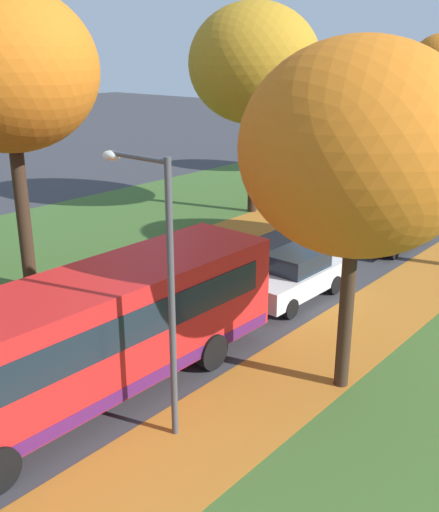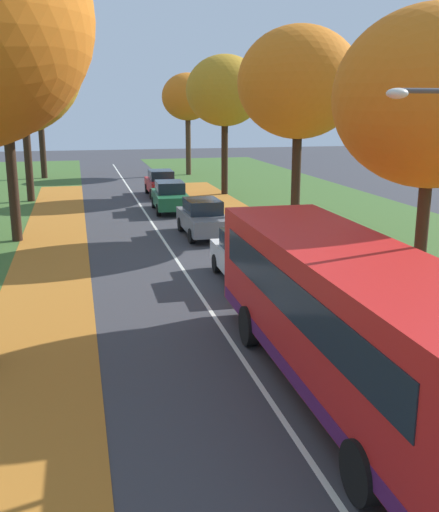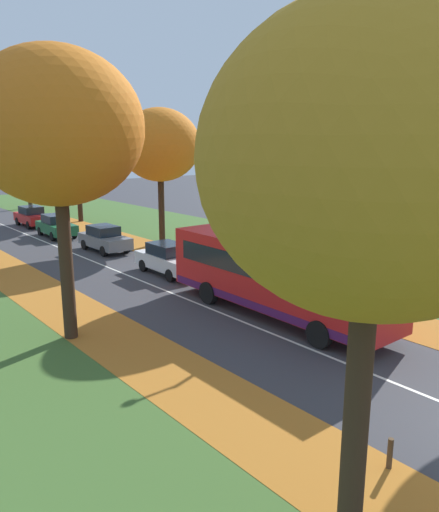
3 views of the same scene
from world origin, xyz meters
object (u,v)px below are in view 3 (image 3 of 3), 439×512
at_px(tree_right_mid, 160,145).
at_px(bollard_third, 390,454).
at_px(car_red_fourth_in_line, 32,216).
at_px(car_grey_following, 105,238).
at_px(tree_right_near, 275,162).
at_px(tree_right_far, 76,145).
at_px(tree_right_distant, 26,147).
at_px(tree_left_near, 56,128).
at_px(car_green_third_in_line, 56,226).
at_px(car_white_lead, 168,259).
at_px(tree_left_nearest, 374,161).
at_px(streetlamp_right, 310,217).
at_px(bus, 277,274).

height_order(tree_right_mid, bollard_third, tree_right_mid).
bearing_deg(car_red_fourth_in_line, car_grey_following, -89.45).
relative_size(tree_right_near, car_red_fourth_in_line, 1.95).
xyz_separation_m(tree_right_far, tree_right_distant, (-0.23, 11.74, -0.24)).
bearing_deg(car_red_fourth_in_line, tree_right_near, -80.32).
relative_size(tree_left_near, tree_right_far, 1.13).
height_order(tree_left_near, car_green_third_in_line, tree_left_near).
bearing_deg(car_white_lead, tree_right_far, 78.43).
bearing_deg(car_white_lead, tree_left_nearest, -114.69).
distance_m(tree_left_near, streetlamp_right, 10.44).
xyz_separation_m(streetlamp_right, car_white_lead, (-1.83, 7.85, -2.92)).
distance_m(streetlamp_right, car_white_lead, 8.57).
xyz_separation_m(car_grey_following, car_green_third_in_line, (-0.45, 6.67, 0.00)).
xyz_separation_m(tree_right_near, car_white_lead, (-3.90, 3.76, -5.01)).
distance_m(tree_right_near, tree_right_far, 23.34).
relative_size(tree_right_mid, car_grey_following, 2.13).
bearing_deg(car_white_lead, car_grey_following, 89.93).
xyz_separation_m(tree_right_distant, car_green_third_in_line, (-4.22, -17.41, -5.45)).
bearing_deg(car_white_lead, tree_right_near, -43.95).
bearing_deg(car_green_third_in_line, tree_right_far, 51.88).
distance_m(tree_left_near, car_green_third_in_line, 21.26).
bearing_deg(car_white_lead, tree_right_mid, 59.03).
height_order(car_green_third_in_line, car_red_fourth_in_line, same).
distance_m(tree_left_near, car_grey_following, 15.81).
height_order(tree_right_near, bus, tree_right_near).
bearing_deg(streetlamp_right, tree_right_far, 85.47).
bearing_deg(tree_right_near, streetlamp_right, -116.86).
distance_m(car_white_lead, car_red_fourth_in_line, 19.77).
bearing_deg(tree_right_mid, tree_left_near, -134.34).
distance_m(tree_right_far, car_grey_following, 14.16).
bearing_deg(car_grey_following, tree_right_distant, 81.10).
height_order(tree_right_near, bollard_third, tree_right_near).
xyz_separation_m(tree_right_distant, car_red_fourth_in_line, (-3.89, -11.54, -5.45)).
height_order(bollard_third, car_green_third_in_line, car_green_third_in_line).
bearing_deg(bollard_third, car_white_lead, 71.75).
height_order(bus, car_green_third_in_line, bus).
height_order(tree_left_nearest, tree_right_distant, tree_left_nearest).
bearing_deg(tree_right_far, streetlamp_right, -94.53).
distance_m(tree_right_distant, car_grey_following, 24.98).
height_order(tree_left_nearest, tree_left_near, tree_left_near).
xyz_separation_m(tree_right_distant, bollard_third, (-9.18, -47.68, -5.91)).
relative_size(car_white_lead, car_green_third_in_line, 0.99).
bearing_deg(tree_right_near, car_green_third_in_line, 103.81).
height_order(tree_left_near, car_grey_following, tree_left_near).
bearing_deg(tree_right_near, tree_left_nearest, -131.40).
bearing_deg(car_white_lead, tree_right_distant, 83.11).
height_order(streetlamp_right, car_white_lead, streetlamp_right).
bearing_deg(tree_left_near, streetlamp_right, -16.48).
height_order(bus, car_white_lead, bus).
xyz_separation_m(car_grey_following, car_red_fourth_in_line, (-0.12, 12.54, 0.00)).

